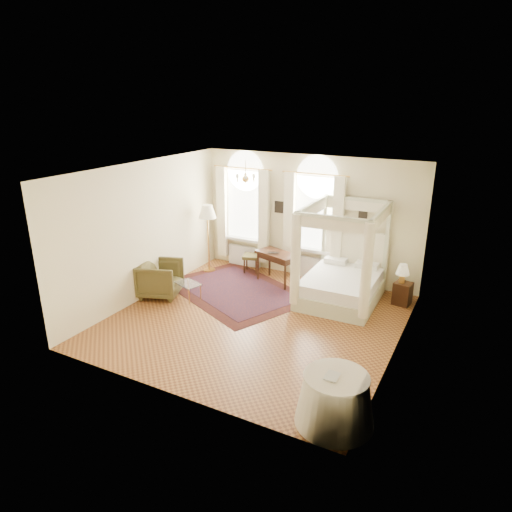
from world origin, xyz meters
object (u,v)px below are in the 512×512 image
at_px(canopy_bed, 341,281).
at_px(coffee_table, 188,285).
at_px(armchair, 160,279).
at_px(writing_desk, 277,257).
at_px(stool, 251,258).
at_px(side_table, 335,400).
at_px(nightstand, 402,294).
at_px(floor_lamp, 207,215).

height_order(canopy_bed, coffee_table, canopy_bed).
bearing_deg(canopy_bed, armchair, -156.57).
height_order(writing_desk, stool, writing_desk).
relative_size(canopy_bed, stool, 4.23).
bearing_deg(stool, side_table, -50.29).
bearing_deg(stool, nightstand, -2.56).
distance_m(canopy_bed, writing_desk, 1.89).
relative_size(canopy_bed, nightstand, 4.25).
height_order(canopy_bed, nightstand, canopy_bed).
relative_size(writing_desk, armchair, 1.27).
xyz_separation_m(stool, side_table, (4.10, -4.94, -0.02)).
xyz_separation_m(canopy_bed, side_table, (1.28, -4.24, -0.13)).
distance_m(armchair, side_table, 5.88).
bearing_deg(nightstand, armchair, -157.26).
relative_size(canopy_bed, armchair, 2.41).
bearing_deg(stool, canopy_bed, -13.92).
bearing_deg(nightstand, coffee_table, -155.68).
xyz_separation_m(stool, coffee_table, (-0.50, -2.30, -0.06)).
bearing_deg(canopy_bed, writing_desk, 169.57).
xyz_separation_m(canopy_bed, armchair, (-4.04, -1.75, -0.09)).
bearing_deg(writing_desk, side_table, -55.60).
bearing_deg(nightstand, side_table, -90.92).
bearing_deg(floor_lamp, canopy_bed, -3.33).
bearing_deg(canopy_bed, side_table, -73.17).
relative_size(writing_desk, stool, 2.23).
bearing_deg(side_table, floor_lamp, 139.38).
bearing_deg(side_table, armchair, 154.97).
bearing_deg(armchair, side_table, -135.03).
distance_m(canopy_bed, floor_lamp, 4.08).
bearing_deg(nightstand, stool, 177.44).
relative_size(floor_lamp, side_table, 1.58).
distance_m(stool, side_table, 6.42).
bearing_deg(side_table, canopy_bed, 106.83).
height_order(canopy_bed, writing_desk, canopy_bed).
bearing_deg(coffee_table, floor_lamp, 108.45).
bearing_deg(side_table, writing_desk, 124.40).
bearing_deg(floor_lamp, writing_desk, 3.11).
relative_size(nightstand, stool, 1.00).
bearing_deg(canopy_bed, coffee_table, -154.22).
distance_m(canopy_bed, side_table, 4.43).
distance_m(nightstand, armchair, 5.86).
relative_size(nightstand, coffee_table, 0.79).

